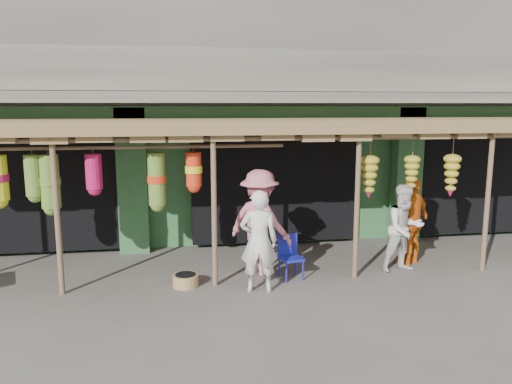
{
  "coord_description": "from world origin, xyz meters",
  "views": [
    {
      "loc": [
        -2.11,
        -8.35,
        3.05
      ],
      "look_at": [
        -0.6,
        1.0,
        1.39
      ],
      "focal_mm": 35.0,
      "sensor_mm": 36.0,
      "label": 1
    }
  ],
  "objects": [
    {
      "name": "ground",
      "position": [
        0.0,
        0.0,
        0.0
      ],
      "size": [
        80.0,
        80.0,
        0.0
      ],
      "primitive_type": "plane",
      "color": "#514C47",
      "rests_on": "ground"
    },
    {
      "name": "building",
      "position": [
        -0.0,
        4.87,
        3.37
      ],
      "size": [
        16.4,
        6.8,
        7.0
      ],
      "color": "gray",
      "rests_on": "ground"
    },
    {
      "name": "awning",
      "position": [
        -0.15,
        0.81,
        2.59
      ],
      "size": [
        14.0,
        2.7,
        2.79
      ],
      "color": "brown",
      "rests_on": "ground"
    },
    {
      "name": "blue_chair",
      "position": [
        -0.15,
        -0.01,
        0.44
      ],
      "size": [
        0.43,
        0.44,
        0.78
      ],
      "rotation": [
        0.0,
        0.0,
        0.19
      ],
      "color": "#171D98",
      "rests_on": "ground"
    },
    {
      "name": "basket_right",
      "position": [
        -2.0,
        -0.16,
        0.1
      ],
      "size": [
        0.47,
        0.47,
        0.2
      ],
      "primitive_type": "cylinder",
      "rotation": [
        0.0,
        0.0,
        0.06
      ],
      "color": "#8A5D40",
      "rests_on": "ground"
    },
    {
      "name": "person_front",
      "position": [
        -0.8,
        -0.56,
        0.85
      ],
      "size": [
        0.68,
        0.5,
        1.7
      ],
      "primitive_type": "imported",
      "rotation": [
        0.0,
        0.0,
        2.99
      ],
      "color": "silver",
      "rests_on": "ground"
    },
    {
      "name": "person_right",
      "position": [
        2.0,
        -0.01,
        0.81
      ],
      "size": [
        0.88,
        0.74,
        1.63
      ],
      "primitive_type": "imported",
      "rotation": [
        0.0,
        0.0,
        0.17
      ],
      "color": "silver",
      "rests_on": "ground"
    },
    {
      "name": "person_vendor",
      "position": [
        2.34,
        0.38,
        0.86
      ],
      "size": [
        1.07,
        0.9,
        1.72
      ],
      "primitive_type": "imported",
      "rotation": [
        0.0,
        0.0,
        3.72
      ],
      "color": "orange",
      "rests_on": "ground"
    },
    {
      "name": "person_shopper",
      "position": [
        -0.64,
        0.29,
        0.96
      ],
      "size": [
        1.4,
        1.36,
        1.92
      ],
      "primitive_type": "imported",
      "rotation": [
        0.0,
        0.0,
        2.41
      ],
      "color": "#D57081",
      "rests_on": "ground"
    }
  ]
}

